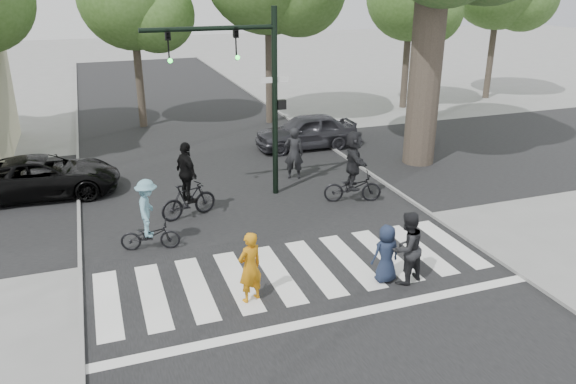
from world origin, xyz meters
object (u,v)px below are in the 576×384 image
pedestrian_woman (250,267)px  pedestrian_adult (407,248)px  cyclist_right (353,171)px  car_grey (306,131)px  pedestrian_child (386,254)px  cyclist_mid (188,187)px  car_suv (43,176)px  traffic_signal (248,78)px  cyclist_left (149,220)px

pedestrian_woman → pedestrian_adult: (3.68, -0.45, 0.06)m
cyclist_right → car_grey: cyclist_right is taller
pedestrian_child → cyclist_right: cyclist_right is taller
pedestrian_woman → cyclist_right: cyclist_right is taller
cyclist_mid → pedestrian_child: bearing=-55.2°
car_suv → car_grey: size_ratio=1.12×
traffic_signal → car_suv: traffic_signal is taller
cyclist_left → traffic_signal: bearing=37.9°
traffic_signal → cyclist_left: (-3.59, -2.80, -3.05)m
pedestrian_woman → car_suv: (-4.62, 8.49, -0.17)m
car_grey → pedestrian_woman: bearing=-26.3°
cyclist_right → car_grey: bearing=82.8°
pedestrian_woman → cyclist_mid: (-0.45, 5.11, 0.12)m
traffic_signal → car_suv: 7.56m
pedestrian_child → pedestrian_woman: bearing=-6.8°
pedestrian_woman → cyclist_mid: bearing=-106.1°
pedestrian_child → cyclist_right: bearing=-109.5°
cyclist_mid → car_grey: (5.96, 5.58, -0.23)m
car_suv → pedestrian_adult: bearing=-133.6°
pedestrian_woman → cyclist_left: cyclist_left is taller
cyclist_right → car_suv: cyclist_right is taller
pedestrian_woman → cyclist_left: bearing=-82.6°
pedestrian_child → cyclist_mid: cyclist_mid is taller
traffic_signal → car_grey: 6.69m
car_suv → car_grey: bearing=-74.2°
pedestrian_woman → cyclist_mid: 5.14m
cyclist_right → pedestrian_child: bearing=-106.9°
cyclist_right → car_suv: (-9.36, 3.90, -0.38)m
cyclist_left → cyclist_right: (6.54, 1.28, 0.19)m
car_suv → pedestrian_child: bearing=-134.4°
car_suv → cyclist_right: bearing=-109.1°
cyclist_mid → car_grey: size_ratio=0.55×
traffic_signal → pedestrian_child: bearing=-76.9°
pedestrian_adult → cyclist_mid: size_ratio=0.77×
traffic_signal → pedestrian_woman: traffic_signal is taller
pedestrian_child → cyclist_mid: size_ratio=0.61×
pedestrian_adult → cyclist_mid: 6.94m
pedestrian_child → cyclist_left: size_ratio=0.73×
traffic_signal → pedestrian_woman: 7.07m
cyclist_left → cyclist_right: 6.67m
car_suv → car_grey: (10.13, 2.20, 0.06)m
pedestrian_adult → cyclist_left: 6.66m
pedestrian_child → pedestrian_adult: pedestrian_adult is taller
cyclist_mid → cyclist_right: cyclist_right is taller
traffic_signal → car_suv: size_ratio=1.25×
cyclist_left → cyclist_mid: size_ratio=0.84×
pedestrian_child → cyclist_mid: 6.52m
cyclist_mid → car_suv: bearing=141.0°
cyclist_right → cyclist_mid: bearing=174.3°
cyclist_left → car_suv: bearing=118.6°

